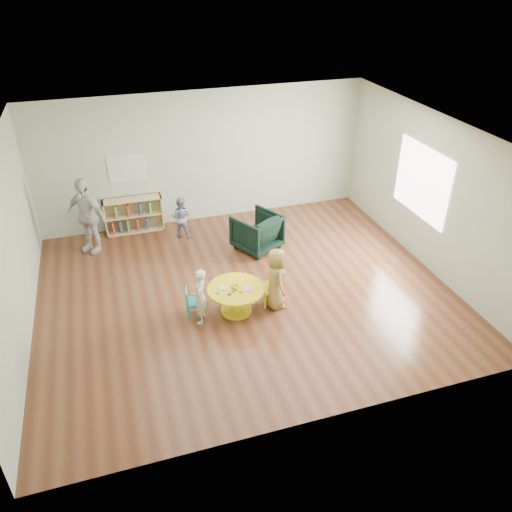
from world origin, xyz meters
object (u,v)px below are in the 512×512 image
Objects in this scene: toddler at (181,217)px; adult_caretaker at (87,216)px; activity_table at (236,295)px; kid_chair_left at (192,301)px; kid_chair_right at (269,286)px; bookshelf at (133,215)px; child_right at (276,279)px; armchair at (257,232)px; child_left at (200,297)px.

adult_caretaker is at bearing 27.59° from toddler.
activity_table is 1.06× the size of toddler.
toddler is (0.31, 2.69, 0.17)m from kid_chair_left.
activity_table is at bearing 124.47° from toddler.
kid_chair_right reaches higher than activity_table.
bookshelf is 1.08m from toddler.
activity_table is 0.86× the size of child_right.
toddler is at bearing 44.03° from adult_caretaker.
adult_caretaker reaches higher than kid_chair_left.
kid_chair_left is at bearing -17.63° from adult_caretaker.
activity_table is 1.58× the size of kid_chair_right.
bookshelf is (-0.61, 3.25, 0.09)m from kid_chair_left.
bookshelf is 1.37× the size of toddler.
adult_caretaker reaches higher than child_right.
kid_chair_left is at bearing 84.09° from child_right.
adult_caretaker reaches higher than bookshelf.
adult_caretaker is (-2.81, 2.69, 0.45)m from kid_chair_right.
child_right is (-0.28, -1.91, 0.17)m from armchair.
adult_caretaker is at bearing 128.34° from activity_table.
kid_chair_right is 2.90m from toddler.
child_left is at bearing 82.17° from kid_chair_right.
adult_caretaker is (-0.89, -0.59, 0.40)m from bookshelf.
kid_chair_left is 0.62× the size of armchair.
adult_caretaker is at bearing -44.64° from armchair.
kid_chair_right is 0.38× the size of adult_caretaker.
toddler is (-1.00, 2.72, 0.12)m from kid_chair_right.
child_left reaches higher than bookshelf.
kid_chair_right is at bearing -59.60° from bookshelf.
armchair is (0.95, 1.87, 0.05)m from activity_table.
child_right is at bearing -3.59° from activity_table.
adult_caretaker reaches higher than toddler.
kid_chair_right is at bearing 115.89° from child_left.
toddler is (0.21, 2.89, -0.04)m from child_left.
child_right is at bearing -172.50° from kid_chair_right.
child_right is 1.23× the size of toddler.
toddler is 0.57× the size of adult_caretaker.
armchair is 1.94m from child_right.
child_left is 1.09× the size of toddler.
kid_chair_right is 1.23m from child_left.
adult_caretaker is (-2.20, 2.78, 0.44)m from activity_table.
adult_caretaker reaches higher than child_left.
adult_caretaker reaches higher than kid_chair_right.
child_right is at bearing 93.02° from kid_chair_left.
armchair is 0.92× the size of toddler.
child_right is (1.37, -0.16, 0.27)m from kid_chair_left.
activity_table is at bearing 90.00° from kid_chair_left.
kid_chair_left is 0.42× the size of bookshelf.
kid_chair_right is at bearing 8.99° from activity_table.
bookshelf is 3.52m from child_left.
kid_chair_left is 0.86× the size of kid_chair_right.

